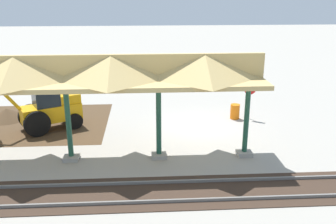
# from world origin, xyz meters

# --- Properties ---
(ground_plane) EXTENTS (120.00, 120.00, 0.00)m
(ground_plane) POSITION_xyz_m (0.00, 0.00, 0.00)
(ground_plane) COLOR #9E998E
(dirt_work_zone) EXTENTS (9.20, 7.00, 0.01)m
(dirt_work_zone) POSITION_xyz_m (9.95, -1.14, 0.00)
(dirt_work_zone) COLOR #4C3823
(dirt_work_zone) RESTS_ON ground
(platform_canopy) EXTENTS (17.52, 3.20, 4.90)m
(platform_canopy) POSITION_xyz_m (6.55, 3.99, 4.17)
(platform_canopy) COLOR #9E998E
(platform_canopy) RESTS_ON ground
(rail_tracks) EXTENTS (60.00, 2.58, 0.15)m
(rail_tracks) POSITION_xyz_m (0.00, 7.25, 0.03)
(rail_tracks) COLOR slate
(rail_tracks) RESTS_ON ground
(stop_sign) EXTENTS (0.70, 0.35, 2.28)m
(stop_sign) POSITION_xyz_m (-3.18, -1.21, 1.64)
(stop_sign) COLOR gray
(stop_sign) RESTS_ON ground
(backhoe) EXTENTS (4.95, 3.38, 2.82)m
(backhoe) POSITION_xyz_m (8.47, -0.07, 1.27)
(backhoe) COLOR orange
(backhoe) RESTS_ON ground
(dirt_mound) EXTENTS (5.39, 5.39, 1.24)m
(dirt_mound) POSITION_xyz_m (11.55, -2.14, 0.00)
(dirt_mound) COLOR #4C3823
(dirt_mound) RESTS_ON ground
(traffic_barrel) EXTENTS (0.56, 0.56, 0.90)m
(traffic_barrel) POSITION_xyz_m (-2.36, -1.20, 0.45)
(traffic_barrel) COLOR orange
(traffic_barrel) RESTS_ON ground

